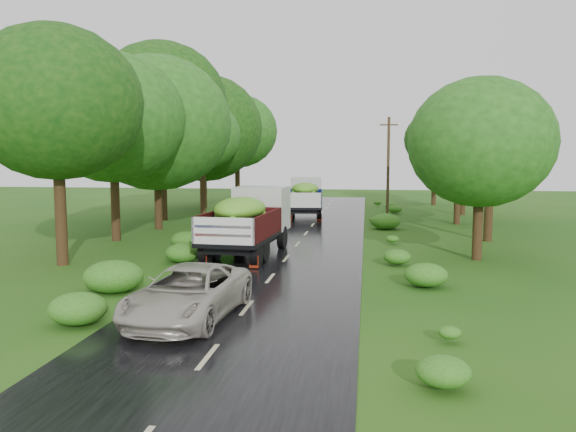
% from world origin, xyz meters
% --- Properties ---
extents(ground, '(120.00, 120.00, 0.00)m').
position_xyz_m(ground, '(0.00, 0.00, 0.00)').
color(ground, '#184B10').
rests_on(ground, ground).
extents(road, '(6.50, 80.00, 0.02)m').
position_xyz_m(road, '(0.00, 5.00, 0.01)').
color(road, black).
rests_on(road, ground).
extents(road_lines, '(0.12, 69.60, 0.00)m').
position_xyz_m(road_lines, '(0.00, 6.00, 0.02)').
color(road_lines, '#BFB78C').
rests_on(road_lines, road).
extents(truck_near, '(2.91, 7.10, 2.92)m').
position_xyz_m(truck_near, '(-1.74, 8.83, 1.65)').
color(truck_near, black).
rests_on(truck_near, ground).
extents(truck_far, '(2.88, 6.84, 2.81)m').
position_xyz_m(truck_far, '(-1.01, 25.04, 1.59)').
color(truck_far, black).
rests_on(truck_far, ground).
extents(car, '(2.70, 5.19, 1.40)m').
position_xyz_m(car, '(-1.31, -1.27, 0.72)').
color(car, '#AFA79B').
rests_on(car, road).
extents(utility_pole, '(1.24, 0.21, 7.05)m').
position_xyz_m(utility_pole, '(4.83, 23.85, 3.63)').
color(utility_pole, '#382616').
rests_on(utility_pole, ground).
extents(trees_left, '(5.91, 34.49, 9.97)m').
position_xyz_m(trees_left, '(-9.50, 21.92, 6.67)').
color(trees_left, black).
rests_on(trees_left, ground).
extents(trees_right, '(5.92, 31.08, 7.50)m').
position_xyz_m(trees_right, '(9.33, 21.95, 5.38)').
color(trees_right, black).
rests_on(trees_right, ground).
extents(shrubs, '(11.90, 44.00, 0.70)m').
position_xyz_m(shrubs, '(0.00, 14.00, 0.35)').
color(shrubs, '#216217').
rests_on(shrubs, ground).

